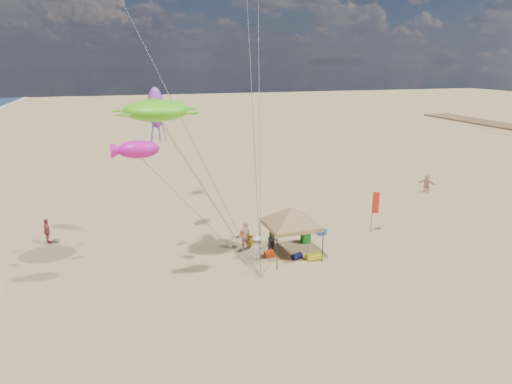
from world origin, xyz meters
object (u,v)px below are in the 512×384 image
canopy_tent (291,209)px  cooler_red (269,254)px  person_near_a (245,236)px  person_far_a (47,231)px  beach_cart (314,256)px  feather_flag (375,205)px  chair_green (306,237)px  cooler_blue (322,232)px  chair_yellow (253,241)px  person_far_c (427,184)px  person_near_c (257,248)px  person_near_b (274,238)px

canopy_tent → cooler_red: size_ratio=10.35×
person_near_a → person_far_a: bearing=-32.6°
cooler_red → beach_cart: cooler_red is taller
beach_cart → canopy_tent: bearing=140.7°
feather_flag → chair_green: 5.19m
feather_flag → chair_green: size_ratio=4.14×
beach_cart → person_near_a: (-3.41, 2.55, 0.71)m
canopy_tent → feather_flag: canopy_tent is taller
person_near_a → cooler_blue: bearing=177.0°
cooler_blue → person_far_a: size_ratio=0.33×
chair_yellow → person_far_c: size_ratio=0.44×
chair_yellow → beach_cart: chair_yellow is taller
person_near_c → feather_flag: bearing=-151.9°
person_far_a → person_far_c: person_far_a is taller
person_near_a → person_near_c: person_near_a is taller
cooler_red → cooler_blue: bearing=26.5°
feather_flag → person_near_a: size_ratio=1.59×
cooler_red → person_near_a: (-1.06, 1.43, 0.72)m
beach_cart → chair_yellow: bearing=133.6°
cooler_red → chair_green: size_ratio=0.77×
canopy_tent → person_far_c: (16.14, 8.69, -2.07)m
cooler_blue → person_near_c: bearing=-155.0°
beach_cart → person_near_a: size_ratio=0.49×
chair_yellow → person_near_c: size_ratio=0.46×
canopy_tent → person_near_c: 2.93m
person_near_c → person_far_c: bearing=-137.6°
beach_cart → person_far_a: (-14.96, 7.12, 0.61)m
chair_yellow → cooler_blue: bearing=4.7°
chair_green → person_far_a: size_ratio=0.43×
person_far_c → person_near_c: bearing=-106.4°
cooler_blue → canopy_tent: bearing=-143.1°
chair_green → person_near_b: (-2.40, -0.81, 0.58)m
person_near_c → person_far_a: (-11.79, 6.24, 0.04)m
beach_cart → person_near_b: 2.60m
canopy_tent → beach_cart: 3.04m
chair_green → person_near_c: size_ratio=0.46×
chair_yellow → person_near_c: person_near_c is taller
chair_yellow → person_near_a: (-0.62, -0.37, 0.56)m
cooler_red → chair_yellow: bearing=103.6°
cooler_red → person_far_c: bearing=26.1°
chair_green → person_far_a: 16.18m
chair_yellow → chair_green: bearing=-8.0°
beach_cart → cooler_red: bearing=154.5°
cooler_blue → person_far_c: 14.40m
feather_flag → person_far_a: (-20.43, 4.51, -1.13)m
beach_cart → person_near_c: size_ratio=0.59×
canopy_tent → person_near_b: (-0.75, 0.73, -1.94)m
feather_flag → chair_yellow: bearing=177.8°
chair_yellow → person_far_a: person_far_a is taller
beach_cart → person_far_c: size_ratio=0.56×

